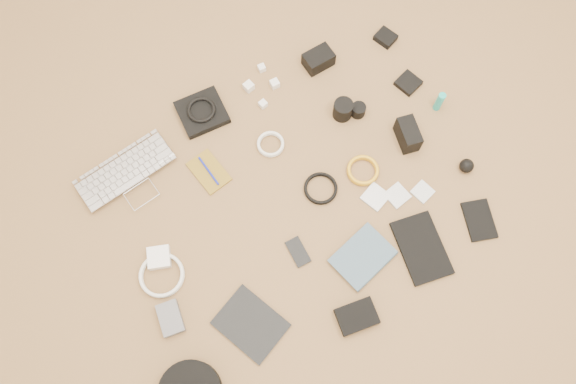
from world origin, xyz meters
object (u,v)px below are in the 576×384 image
laptop (133,182)px  dslr_camera (318,59)px  paperback (378,272)px  phone (298,252)px  tablet (251,324)px

laptop → dslr_camera: 0.85m
paperback → dslr_camera: bearing=-30.2°
phone → tablet: bearing=-150.7°
phone → paperback: paperback is taller
laptop → dslr_camera: bearing=-0.2°
tablet → phone: size_ratio=2.13×
dslr_camera → tablet: bearing=-135.6°
tablet → phone: tablet is taller
dslr_camera → phone: size_ratio=1.09×
dslr_camera → phone: 0.77m
phone → laptop: bearing=129.0°
laptop → paperback: size_ratio=1.79×
laptop → paperback: bearing=-57.3°
tablet → phone: 0.30m
dslr_camera → phone: dslr_camera is taller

